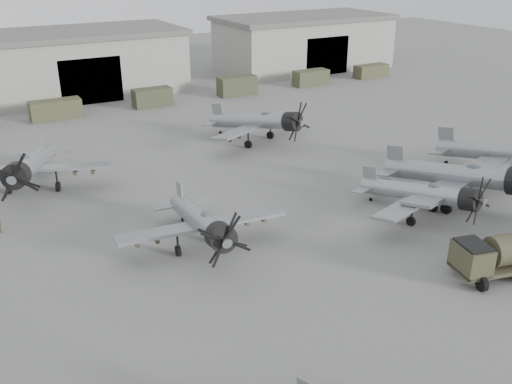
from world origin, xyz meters
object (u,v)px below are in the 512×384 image
(aircraft_far_1, at_px, (261,122))
(aircraft_mid_3, at_px, (512,153))
(aircraft_mid_1, at_px, (203,223))
(aircraft_mid_2, at_px, (426,194))
(aircraft_extra_392, at_px, (464,177))
(fuel_tanker, at_px, (509,252))
(aircraft_far_0, at_px, (30,166))

(aircraft_far_1, bearing_deg, aircraft_mid_3, -78.76)
(aircraft_mid_1, relative_size, aircraft_mid_2, 1.05)
(aircraft_far_1, bearing_deg, aircraft_extra_392, -98.33)
(aircraft_mid_2, distance_m, aircraft_far_1, 22.04)
(aircraft_far_1, bearing_deg, fuel_tanker, -113.28)
(aircraft_mid_3, xyz_separation_m, fuel_tanker, (-13.66, -10.62, -0.91))
(aircraft_mid_1, xyz_separation_m, aircraft_far_1, (15.03, 18.28, 0.24))
(aircraft_far_0, xyz_separation_m, aircraft_extra_392, (29.37, -19.72, 0.11))
(aircraft_mid_1, height_order, fuel_tanker, aircraft_mid_1)
(aircraft_mid_3, height_order, aircraft_far_0, aircraft_mid_3)
(aircraft_mid_1, bearing_deg, fuel_tanker, -32.79)
(aircraft_mid_1, relative_size, aircraft_mid_3, 0.85)
(aircraft_mid_2, bearing_deg, aircraft_extra_392, -12.69)
(aircraft_mid_2, distance_m, fuel_tanker, 8.67)
(aircraft_far_0, bearing_deg, aircraft_extra_392, -11.61)
(aircraft_mid_3, distance_m, fuel_tanker, 17.33)
(aircraft_far_0, distance_m, fuel_tanker, 37.09)
(aircraft_far_1, distance_m, aircraft_extra_392, 22.49)
(aircraft_far_1, bearing_deg, aircraft_mid_1, -153.30)
(aircraft_far_0, bearing_deg, aircraft_mid_1, -40.74)
(aircraft_mid_1, bearing_deg, aircraft_far_1, 56.33)
(aircraft_mid_2, bearing_deg, aircraft_far_0, 124.79)
(aircraft_mid_2, height_order, aircraft_extra_392, aircraft_extra_392)
(fuel_tanker, bearing_deg, aircraft_mid_1, 155.28)
(aircraft_mid_1, bearing_deg, aircraft_mid_3, 2.59)
(aircraft_extra_392, height_order, fuel_tanker, aircraft_extra_392)
(aircraft_far_0, distance_m, aircraft_extra_392, 35.37)
(aircraft_mid_1, bearing_deg, aircraft_far_0, 122.74)
(aircraft_mid_2, height_order, fuel_tanker, aircraft_mid_2)
(aircraft_far_0, relative_size, aircraft_extra_392, 0.94)
(aircraft_mid_1, height_order, aircraft_mid_3, aircraft_mid_3)
(aircraft_far_0, bearing_deg, aircraft_far_1, 27.05)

